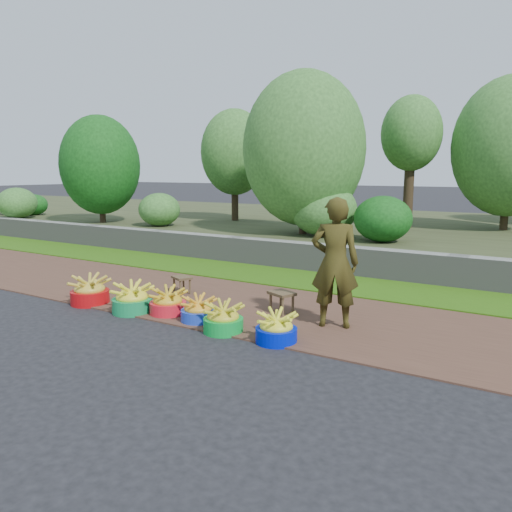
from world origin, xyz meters
The scene contains 14 objects.
ground_plane centered at (0.00, 0.00, 0.00)m, with size 120.00×120.00×0.00m, color black.
dirt_shoulder centered at (0.00, 1.25, 0.01)m, with size 80.00×2.50×0.02m, color #4F3325.
grass_verge centered at (0.00, 3.25, 0.02)m, with size 80.00×1.50×0.04m, color #2F5F0F.
retaining_wall centered at (0.00, 4.10, 0.28)m, with size 80.00×0.35×0.55m, color gray.
earth_bank centered at (0.00, 9.00, 0.25)m, with size 80.00×10.00×0.50m, color #394022.
basin_a centered at (-2.22, 0.18, 0.19)m, with size 0.56×0.56×0.42m.
basin_b centered at (-1.35, 0.17, 0.18)m, with size 0.55×0.55×0.41m.
basin_c centered at (-0.85, 0.34, 0.17)m, with size 0.50×0.50×0.37m.
basin_d centered at (-0.29, 0.30, 0.15)m, with size 0.46×0.46×0.34m.
basin_e centered at (0.22, 0.13, 0.16)m, with size 0.49×0.49×0.36m.
basin_f centered at (0.95, 0.15, 0.16)m, with size 0.48×0.48×0.36m.
stool_left centered at (-1.42, 1.32, 0.24)m, with size 0.38×0.34×0.27m.
stool_right centered at (0.47, 1.16, 0.26)m, with size 0.41×0.37×0.30m.
vendor_woman centered at (1.30, 1.00, 0.83)m, with size 0.59×0.39×1.62m, color black.
Camera 1 is at (3.62, -4.64, 1.95)m, focal length 35.00 mm.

